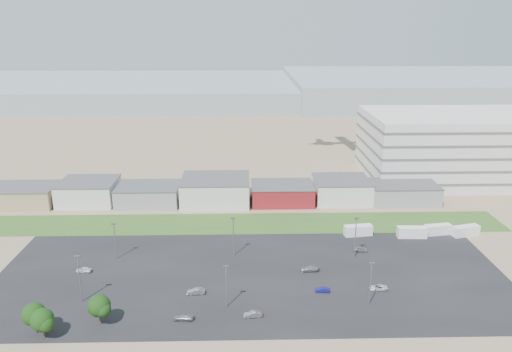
{
  "coord_description": "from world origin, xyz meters",
  "views": [
    {
      "loc": [
        3.53,
        -85.31,
        57.13
      ],
      "look_at": [
        6.16,
        22.0,
        23.98
      ],
      "focal_mm": 35.0,
      "sensor_mm": 36.0,
      "label": 1
    }
  ],
  "objects_px": {
    "box_trailer_a": "(358,230)",
    "parked_car_5": "(84,270)",
    "parked_car_3": "(183,317)",
    "parked_car_1": "(322,290)",
    "parked_car_0": "(378,288)",
    "parked_car_4": "(196,291)",
    "parked_car_12": "(309,269)",
    "parked_car_13": "(253,314)",
    "parked_car_8": "(360,249)"
  },
  "relations": [
    {
      "from": "box_trailer_a",
      "to": "parked_car_5",
      "type": "distance_m",
      "value": 73.1
    },
    {
      "from": "box_trailer_a",
      "to": "parked_car_5",
      "type": "bearing_deg",
      "value": -172.34
    },
    {
      "from": "box_trailer_a",
      "to": "parked_car_3",
      "type": "relative_size",
      "value": 1.95
    },
    {
      "from": "parked_car_1",
      "to": "parked_car_5",
      "type": "distance_m",
      "value": 56.63
    },
    {
      "from": "parked_car_0",
      "to": "parked_car_3",
      "type": "xyz_separation_m",
      "value": [
        -42.14,
        -10.71,
        0.02
      ]
    },
    {
      "from": "box_trailer_a",
      "to": "parked_car_4",
      "type": "height_order",
      "value": "box_trailer_a"
    },
    {
      "from": "parked_car_0",
      "to": "parked_car_4",
      "type": "relative_size",
      "value": 1.03
    },
    {
      "from": "parked_car_1",
      "to": "parked_car_12",
      "type": "distance_m",
      "value": 9.84
    },
    {
      "from": "parked_car_4",
      "to": "parked_car_12",
      "type": "relative_size",
      "value": 0.9
    },
    {
      "from": "parked_car_12",
      "to": "box_trailer_a",
      "type": "bearing_deg",
      "value": 139.68
    },
    {
      "from": "parked_car_5",
      "to": "parked_car_13",
      "type": "bearing_deg",
      "value": 67.66
    },
    {
      "from": "parked_car_12",
      "to": "parked_car_1",
      "type": "bearing_deg",
      "value": 7.48
    },
    {
      "from": "parked_car_8",
      "to": "parked_car_12",
      "type": "xyz_separation_m",
      "value": [
        -14.65,
        -10.39,
        -0.0
      ]
    },
    {
      "from": "parked_car_3",
      "to": "parked_car_5",
      "type": "relative_size",
      "value": 1.1
    },
    {
      "from": "parked_car_0",
      "to": "parked_car_1",
      "type": "relative_size",
      "value": 1.23
    },
    {
      "from": "parked_car_8",
      "to": "parked_car_12",
      "type": "height_order",
      "value": "parked_car_8"
    },
    {
      "from": "parked_car_3",
      "to": "parked_car_12",
      "type": "relative_size",
      "value": 0.91
    },
    {
      "from": "parked_car_1",
      "to": "parked_car_3",
      "type": "distance_m",
      "value": 31.25
    },
    {
      "from": "parked_car_1",
      "to": "parked_car_5",
      "type": "xyz_separation_m",
      "value": [
        -55.65,
        10.53,
        0.07
      ]
    },
    {
      "from": "box_trailer_a",
      "to": "parked_car_0",
      "type": "relative_size",
      "value": 1.92
    },
    {
      "from": "parked_car_4",
      "to": "parked_car_12",
      "type": "distance_m",
      "value": 28.05
    },
    {
      "from": "parked_car_3",
      "to": "parked_car_8",
      "type": "bearing_deg",
      "value": 131.23
    },
    {
      "from": "parked_car_0",
      "to": "parked_car_13",
      "type": "xyz_separation_m",
      "value": [
        -28.13,
        -10.01,
        0.05
      ]
    },
    {
      "from": "parked_car_12",
      "to": "parked_car_5",
      "type": "bearing_deg",
      "value": -93.05
    },
    {
      "from": "parked_car_4",
      "to": "parked_car_1",
      "type": "bearing_deg",
      "value": 85.38
    },
    {
      "from": "parked_car_3",
      "to": "parked_car_4",
      "type": "distance_m",
      "value": 10.08
    },
    {
      "from": "parked_car_5",
      "to": "parked_car_12",
      "type": "bearing_deg",
      "value": 93.24
    },
    {
      "from": "parked_car_1",
      "to": "parked_car_3",
      "type": "height_order",
      "value": "parked_car_3"
    },
    {
      "from": "parked_car_0",
      "to": "parked_car_3",
      "type": "distance_m",
      "value": 43.48
    },
    {
      "from": "parked_car_8",
      "to": "parked_car_1",
      "type": "bearing_deg",
      "value": 151.54
    },
    {
      "from": "parked_car_13",
      "to": "parked_car_12",
      "type": "bearing_deg",
      "value": 136.72
    },
    {
      "from": "parked_car_3",
      "to": "parked_car_13",
      "type": "bearing_deg",
      "value": 98.72
    },
    {
      "from": "box_trailer_a",
      "to": "parked_car_1",
      "type": "xyz_separation_m",
      "value": [
        -14.68,
        -30.49,
        -0.92
      ]
    },
    {
      "from": "parked_car_1",
      "to": "parked_car_12",
      "type": "bearing_deg",
      "value": -164.64
    },
    {
      "from": "parked_car_8",
      "to": "parked_car_12",
      "type": "bearing_deg",
      "value": 129.79
    },
    {
      "from": "box_trailer_a",
      "to": "parked_car_5",
      "type": "xyz_separation_m",
      "value": [
        -70.32,
        -19.95,
        -0.85
      ]
    },
    {
      "from": "parked_car_0",
      "to": "parked_car_1",
      "type": "distance_m",
      "value": 12.59
    },
    {
      "from": "parked_car_1",
      "to": "box_trailer_a",
      "type": "bearing_deg",
      "value": 160.01
    },
    {
      "from": "parked_car_0",
      "to": "parked_car_1",
      "type": "xyz_separation_m",
      "value": [
        -12.58,
        -0.59,
        -0.02
      ]
    },
    {
      "from": "parked_car_13",
      "to": "parked_car_5",
      "type": "bearing_deg",
      "value": -123.73
    },
    {
      "from": "parked_car_4",
      "to": "parked_car_5",
      "type": "bearing_deg",
      "value": -116.13
    },
    {
      "from": "parked_car_13",
      "to": "parked_car_3",
      "type": "bearing_deg",
      "value": -94.4
    },
    {
      "from": "parked_car_8",
      "to": "parked_car_3",
      "type": "bearing_deg",
      "value": 129.8
    },
    {
      "from": "parked_car_3",
      "to": "parked_car_8",
      "type": "relative_size",
      "value": 1.06
    },
    {
      "from": "parked_car_1",
      "to": "parked_car_13",
      "type": "xyz_separation_m",
      "value": [
        -15.55,
        -9.42,
        0.07
      ]
    },
    {
      "from": "parked_car_3",
      "to": "parked_car_13",
      "type": "xyz_separation_m",
      "value": [
        14.02,
        0.7,
        0.04
      ]
    },
    {
      "from": "parked_car_3",
      "to": "parked_car_13",
      "type": "distance_m",
      "value": 14.03
    },
    {
      "from": "parked_car_0",
      "to": "box_trailer_a",
      "type": "bearing_deg",
      "value": 170.38
    },
    {
      "from": "parked_car_0",
      "to": "parked_car_4",
      "type": "distance_m",
      "value": 40.48
    },
    {
      "from": "parked_car_12",
      "to": "parked_car_3",
      "type": "bearing_deg",
      "value": -56.79
    }
  ]
}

